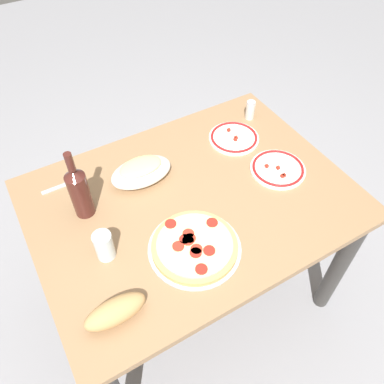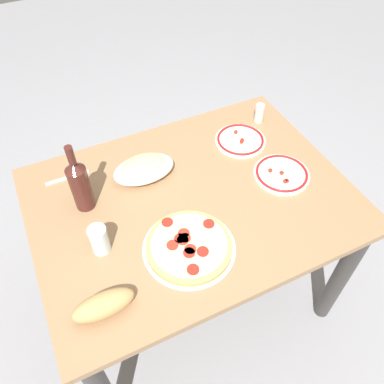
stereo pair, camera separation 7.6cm
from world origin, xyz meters
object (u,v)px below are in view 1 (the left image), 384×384
Objects in this scene: baked_pasta_dish at (141,171)px; water_glass at (104,246)px; dining_table at (192,218)px; side_plate_near at (278,169)px; spice_shaker at (250,110)px; wine_bottle at (79,191)px; pepperoni_pizza at (195,246)px; side_plate_far at (234,138)px; bread_loaf at (115,311)px.

baked_pasta_dish is 0.36m from water_glass.
dining_table is 0.42m from water_glass.
baked_pasta_dish reaches higher than side_plate_near.
dining_table is at bearing 31.20° from spice_shaker.
wine_bottle is 1.29× the size of side_plate_near.
spice_shaker reaches higher than pepperoni_pizza.
dining_table is 0.27m from baked_pasta_dish.
spice_shaker reaches higher than side_plate_near.
side_plate_far is 0.17m from spice_shaker.
dining_table is at bearing -118.02° from pepperoni_pizza.
side_plate_far is at bearing -148.75° from dining_table.
spice_shaker reaches higher than side_plate_far.
spice_shaker is at bearing -170.37° from baked_pasta_dish.
pepperoni_pizza is 0.38m from baked_pasta_dish.
pepperoni_pizza is 3.58× the size of spice_shaker.
water_glass is at bearing 45.84° from baked_pasta_dish.
pepperoni_pizza is 0.74m from spice_shaker.
baked_pasta_dish is 0.85× the size of wine_bottle.
side_plate_near reaches higher than dining_table.
dining_table is 5.36× the size of side_plate_near.
spice_shaker is (-0.83, -0.36, -0.01)m from water_glass.
pepperoni_pizza is at bearing 91.90° from baked_pasta_dish.
spice_shaker reaches higher than dining_table.
dining_table is 0.39m from side_plate_near.
pepperoni_pizza is at bearing 40.12° from spice_shaker.
wine_bottle reaches higher than water_glass.
side_plate_near is (-0.36, 0.05, 0.14)m from dining_table.
baked_pasta_dish is 2.76× the size of spice_shaker.
water_glass is 0.50× the size of side_plate_far.
dining_table is 4.15× the size of wine_bottle.
spice_shaker is at bearing -148.92° from side_plate_far.
wine_bottle reaches higher than spice_shaker.
side_plate_near is 2.51× the size of spice_shaker.
water_glass is at bearing 23.14° from spice_shaker.
side_plate_far is (-0.43, -0.39, -0.01)m from pepperoni_pizza.
bread_loaf reaches higher than dining_table.
side_plate_far is 2.46× the size of spice_shaker.
spice_shaker is (-0.83, -0.15, -0.07)m from wine_bottle.
bread_loaf reaches higher than side_plate_far.
pepperoni_pizza is 0.33m from bread_loaf.
spice_shaker is at bearing -106.75° from side_plate_near.
water_glass reaches higher than side_plate_far.
bread_loaf reaches higher than pepperoni_pizza.
wine_bottle is 0.43m from bread_loaf.
bread_loaf is at bearing 34.35° from dining_table.
water_glass is at bearing 89.09° from wine_bottle.
dining_table is 4.87× the size of baked_pasta_dish.
water_glass reaches higher than side_plate_near.
water_glass is 0.49× the size of side_plate_near.
baked_pasta_dish is at bearing -134.16° from water_glass.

